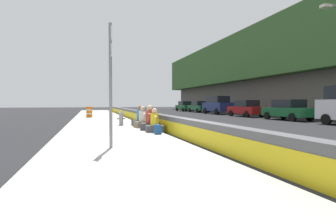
{
  "coord_description": "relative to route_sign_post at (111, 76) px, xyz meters",
  "views": [
    {
      "loc": [
        -8.79,
        3.53,
        1.45
      ],
      "look_at": [
        6.48,
        -0.96,
        0.9
      ],
      "focal_mm": 28.6,
      "sensor_mm": 36.0,
      "label": 1
    }
  ],
  "objects": [
    {
      "name": "ground_plane",
      "position": [
        0.91,
        -2.93,
        -2.21
      ],
      "size": [
        160.0,
        160.0,
        0.0
      ],
      "primitive_type": "plane",
      "color": "#232326",
      "rests_on": "ground"
    },
    {
      "name": "sidewalk_strip",
      "position": [
        0.91,
        -0.28,
        -2.14
      ],
      "size": [
        80.0,
        4.4,
        0.14
      ],
      "primitive_type": "cube",
      "color": "#A8A59E",
      "rests_on": "ground_plane"
    },
    {
      "name": "jersey_barrier",
      "position": [
        0.91,
        -2.93,
        -1.79
      ],
      "size": [
        76.0,
        0.45,
        0.85
      ],
      "color": "#545456",
      "rests_on": "ground_plane"
    },
    {
      "name": "route_sign_post",
      "position": [
        0.0,
        0.0,
        0.0
      ],
      "size": [
        0.44,
        0.09,
        3.6
      ],
      "color": "gray",
      "rests_on": "sidewalk_strip"
    },
    {
      "name": "fire_hydrant",
      "position": [
        7.73,
        -1.16,
        -1.62
      ],
      "size": [
        0.26,
        0.46,
        0.88
      ],
      "color": "gray",
      "rests_on": "sidewalk_strip"
    },
    {
      "name": "seated_person_foreground",
      "position": [
        3.79,
        -2.21,
        -1.74
      ],
      "size": [
        0.7,
        0.81,
        1.07
      ],
      "color": "#424247",
      "rests_on": "sidewalk_strip"
    },
    {
      "name": "seated_person_middle",
      "position": [
        4.76,
        -2.21,
        -1.7
      ],
      "size": [
        0.96,
        1.04,
        1.2
      ],
      "color": "#424247",
      "rests_on": "sidewalk_strip"
    },
    {
      "name": "seated_person_rear",
      "position": [
        6.11,
        -2.11,
        -1.72
      ],
      "size": [
        0.82,
        0.92,
        1.13
      ],
      "color": "#706651",
      "rests_on": "sidewalk_strip"
    },
    {
      "name": "seated_person_far",
      "position": [
        7.28,
        -2.2,
        -1.7
      ],
      "size": [
        0.86,
        0.96,
        1.17
      ],
      "color": "#424247",
      "rests_on": "sidewalk_strip"
    },
    {
      "name": "backpack",
      "position": [
        2.91,
        -2.14,
        -1.88
      ],
      "size": [
        0.32,
        0.28,
        0.4
      ],
      "color": "navy",
      "rests_on": "sidewalk_strip"
    },
    {
      "name": "construction_barrel",
      "position": [
        17.13,
        0.62,
        -1.59
      ],
      "size": [
        0.54,
        0.54,
        0.95
      ],
      "color": "orange",
      "rests_on": "sidewalk_strip"
    },
    {
      "name": "parked_car_third",
      "position": [
        10.52,
        -15.18,
        -1.35
      ],
      "size": [
        4.56,
        2.07,
        1.71
      ],
      "color": "#145128",
      "rests_on": "ground_plane"
    },
    {
      "name": "parked_car_fourth",
      "position": [
        16.46,
        -15.02,
        -1.35
      ],
      "size": [
        4.56,
        2.06,
        1.71
      ],
      "color": "maroon",
      "rests_on": "ground_plane"
    },
    {
      "name": "parked_car_midline",
      "position": [
        22.98,
        -15.03,
        -1.03
      ],
      "size": [
        4.85,
        2.17,
        2.28
      ],
      "color": "navy",
      "rests_on": "ground_plane"
    },
    {
      "name": "parked_car_far",
      "position": [
        29.32,
        -15.18,
        -1.35
      ],
      "size": [
        4.55,
        2.05,
        1.71
      ],
      "color": "#145128",
      "rests_on": "ground_plane"
    },
    {
      "name": "parked_car_farther",
      "position": [
        35.36,
        -15.1,
        -1.35
      ],
      "size": [
        4.55,
        2.04,
        1.71
      ],
      "color": "#145128",
      "rests_on": "ground_plane"
    }
  ]
}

